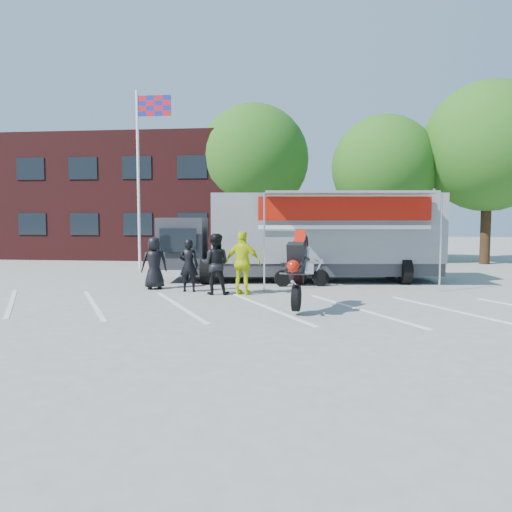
% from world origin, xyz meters
% --- Properties ---
extents(ground, '(100.00, 100.00, 0.00)m').
position_xyz_m(ground, '(0.00, 0.00, 0.00)').
color(ground, '#989893').
rests_on(ground, ground).
extents(parking_bay_lines, '(18.09, 13.33, 0.01)m').
position_xyz_m(parking_bay_lines, '(0.00, 1.00, 0.01)').
color(parking_bay_lines, white).
rests_on(parking_bay_lines, ground).
extents(office_building, '(18.00, 8.00, 7.00)m').
position_xyz_m(office_building, '(-10.00, 18.00, 3.50)').
color(office_building, '#401514').
rests_on(office_building, ground).
extents(flagpole, '(1.61, 0.12, 8.00)m').
position_xyz_m(flagpole, '(-6.24, 10.00, 5.05)').
color(flagpole, white).
rests_on(flagpole, ground).
extents(tree_left, '(6.12, 6.12, 8.64)m').
position_xyz_m(tree_left, '(-2.00, 16.00, 5.57)').
color(tree_left, '#382314').
rests_on(tree_left, ground).
extents(tree_mid, '(5.44, 5.44, 7.68)m').
position_xyz_m(tree_mid, '(5.00, 15.00, 4.94)').
color(tree_mid, '#382314').
rests_on(tree_mid, ground).
extents(tree_right, '(6.46, 6.46, 9.12)m').
position_xyz_m(tree_right, '(10.00, 14.50, 5.88)').
color(tree_right, '#382314').
rests_on(tree_right, ground).
extents(transporter_truck, '(10.61, 5.95, 3.23)m').
position_xyz_m(transporter_truck, '(1.29, 6.82, 0.00)').
color(transporter_truck, gray).
rests_on(transporter_truck, ground).
extents(parked_motorcycle, '(2.03, 1.06, 1.01)m').
position_xyz_m(parked_motorcycle, '(0.96, 5.21, 0.00)').
color(parked_motorcycle, '#A6A6AB').
rests_on(parked_motorcycle, ground).
extents(stunt_bike_rider, '(1.10, 1.95, 2.18)m').
position_xyz_m(stunt_bike_rider, '(1.04, 0.92, 0.00)').
color(stunt_bike_rider, black).
rests_on(stunt_bike_rider, ground).
extents(spectator_leather_a, '(1.00, 0.85, 1.73)m').
position_xyz_m(spectator_leather_a, '(-3.87, 4.02, 0.86)').
color(spectator_leather_a, black).
rests_on(spectator_leather_a, ground).
extents(spectator_leather_b, '(0.63, 0.43, 1.68)m').
position_xyz_m(spectator_leather_b, '(-2.59, 3.58, 0.84)').
color(spectator_leather_b, black).
rests_on(spectator_leather_b, ground).
extents(spectator_leather_c, '(0.93, 0.74, 1.88)m').
position_xyz_m(spectator_leather_c, '(-1.65, 3.15, 0.94)').
color(spectator_leather_c, black).
rests_on(spectator_leather_c, ground).
extents(spectator_hivis, '(1.23, 0.72, 1.96)m').
position_xyz_m(spectator_hivis, '(-0.79, 3.20, 0.98)').
color(spectator_hivis, '#D8E70C').
rests_on(spectator_hivis, ground).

